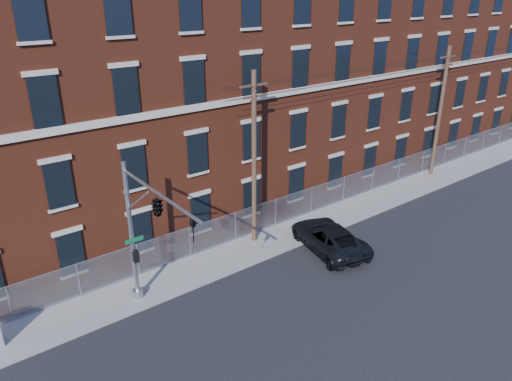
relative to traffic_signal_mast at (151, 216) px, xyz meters
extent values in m
plane|color=black|center=(6.00, -2.18, -5.39)|extent=(140.00, 140.00, 0.00)
cube|color=gray|center=(18.00, 2.82, -5.33)|extent=(65.00, 3.00, 0.12)
cube|color=maroon|center=(18.00, 11.82, 2.61)|extent=(55.00, 14.00, 16.00)
cube|color=#AAA08D|center=(18.00, 4.74, 2.91)|extent=(55.00, 0.18, 0.35)
cube|color=black|center=(-2.17, 4.76, -3.19)|extent=(1.20, 0.10, 2.20)
cube|color=black|center=(-2.17, 4.76, 0.41)|extent=(1.20, 0.10, 2.20)
cube|color=black|center=(-2.17, 4.76, 4.21)|extent=(1.20, 0.10, 2.20)
cube|color=black|center=(-2.17, 4.76, 7.81)|extent=(1.20, 0.10, 2.20)
cube|color=black|center=(1.50, 4.76, -3.19)|extent=(1.20, 0.10, 2.20)
cube|color=black|center=(1.50, 4.76, 0.41)|extent=(1.20, 0.10, 2.20)
cube|color=black|center=(1.50, 4.76, 4.21)|extent=(1.20, 0.10, 2.20)
cube|color=black|center=(1.50, 4.76, 7.81)|extent=(1.20, 0.10, 2.20)
cube|color=black|center=(5.17, 4.76, -3.19)|extent=(1.20, 0.10, 2.20)
cube|color=black|center=(5.17, 4.76, 0.41)|extent=(1.20, 0.10, 2.20)
cube|color=black|center=(5.17, 4.76, 4.21)|extent=(1.20, 0.10, 2.20)
cube|color=black|center=(5.17, 4.76, 7.81)|extent=(1.20, 0.10, 2.20)
cube|color=black|center=(8.83, 4.76, -3.19)|extent=(1.20, 0.10, 2.20)
cube|color=black|center=(8.83, 4.76, 0.41)|extent=(1.20, 0.10, 2.20)
cube|color=black|center=(8.83, 4.76, 4.21)|extent=(1.20, 0.10, 2.20)
cube|color=black|center=(8.83, 4.76, 7.81)|extent=(1.20, 0.10, 2.20)
cube|color=black|center=(12.50, 4.76, -3.19)|extent=(1.20, 0.10, 2.20)
cube|color=black|center=(12.50, 4.76, 0.41)|extent=(1.20, 0.10, 2.20)
cube|color=black|center=(12.50, 4.76, 4.21)|extent=(1.20, 0.10, 2.20)
cube|color=black|center=(12.50, 4.76, 7.81)|extent=(1.20, 0.10, 2.20)
cube|color=black|center=(16.17, 4.76, -3.19)|extent=(1.20, 0.10, 2.20)
cube|color=black|center=(16.17, 4.76, 0.41)|extent=(1.20, 0.10, 2.20)
cube|color=black|center=(16.17, 4.76, 4.21)|extent=(1.20, 0.10, 2.20)
cube|color=black|center=(16.17, 4.76, 7.81)|extent=(1.20, 0.10, 2.20)
cube|color=black|center=(19.83, 4.76, -3.19)|extent=(1.20, 0.10, 2.20)
cube|color=black|center=(19.83, 4.76, 0.41)|extent=(1.20, 0.10, 2.20)
cube|color=black|center=(19.83, 4.76, 4.21)|extent=(1.20, 0.10, 2.20)
cube|color=black|center=(19.83, 4.76, 7.81)|extent=(1.20, 0.10, 2.20)
cube|color=black|center=(23.50, 4.76, -3.19)|extent=(1.20, 0.10, 2.20)
cube|color=black|center=(23.50, 4.76, 0.41)|extent=(1.20, 0.10, 2.20)
cube|color=black|center=(23.50, 4.76, 4.21)|extent=(1.20, 0.10, 2.20)
cube|color=black|center=(23.50, 4.76, 7.81)|extent=(1.20, 0.10, 2.20)
cube|color=black|center=(27.17, 4.76, -3.19)|extent=(1.20, 0.10, 2.20)
cube|color=black|center=(27.17, 4.76, 0.41)|extent=(1.20, 0.10, 2.20)
cube|color=black|center=(27.17, 4.76, 4.21)|extent=(1.20, 0.10, 2.20)
cube|color=black|center=(30.83, 4.76, -3.19)|extent=(1.20, 0.10, 2.20)
cube|color=black|center=(30.83, 4.76, 0.41)|extent=(1.20, 0.10, 2.20)
cube|color=black|center=(30.83, 4.76, 4.21)|extent=(1.20, 0.10, 2.20)
cube|color=black|center=(34.50, 4.76, -3.19)|extent=(1.20, 0.10, 2.20)
cube|color=black|center=(34.50, 4.76, 0.41)|extent=(1.20, 0.10, 2.20)
cube|color=black|center=(34.50, 4.76, 4.21)|extent=(1.20, 0.10, 2.20)
cube|color=black|center=(38.17, 4.76, -3.19)|extent=(1.20, 0.10, 2.20)
cube|color=black|center=(38.17, 4.76, 0.41)|extent=(1.20, 0.10, 2.20)
cube|color=black|center=(38.17, 4.76, 4.21)|extent=(1.20, 0.10, 2.20)
cube|color=#A5A8AD|center=(18.00, 4.12, -4.37)|extent=(59.00, 0.02, 1.80)
cylinder|color=#9EA0A5|center=(18.00, 4.12, -3.47)|extent=(59.00, 0.04, 0.04)
cylinder|color=#9EA0A5|center=(-5.29, 4.12, -4.37)|extent=(0.06, 0.06, 1.85)
cylinder|color=#9EA0A5|center=(-2.18, 4.12, -4.37)|extent=(0.06, 0.06, 1.85)
cylinder|color=#9EA0A5|center=(0.92, 4.12, -4.37)|extent=(0.06, 0.06, 1.85)
cylinder|color=#9EA0A5|center=(4.03, 4.12, -4.37)|extent=(0.06, 0.06, 1.85)
cylinder|color=#9EA0A5|center=(7.13, 4.12, -4.37)|extent=(0.06, 0.06, 1.85)
cylinder|color=#9EA0A5|center=(10.24, 4.12, -4.37)|extent=(0.06, 0.06, 1.85)
cylinder|color=#9EA0A5|center=(13.34, 4.12, -4.37)|extent=(0.06, 0.06, 1.85)
cylinder|color=#9EA0A5|center=(16.45, 4.12, -4.37)|extent=(0.06, 0.06, 1.85)
cylinder|color=#9EA0A5|center=(19.55, 4.12, -4.37)|extent=(0.06, 0.06, 1.85)
cylinder|color=#9EA0A5|center=(22.66, 4.12, -4.37)|extent=(0.06, 0.06, 1.85)
cylinder|color=#9EA0A5|center=(25.76, 4.12, -4.37)|extent=(0.06, 0.06, 1.85)
cylinder|color=#9EA0A5|center=(28.87, 4.12, -4.37)|extent=(0.06, 0.06, 1.85)
cylinder|color=#9EA0A5|center=(31.97, 4.12, -4.37)|extent=(0.06, 0.06, 1.85)
cylinder|color=#9EA0A5|center=(35.08, 4.12, -4.37)|extent=(0.06, 0.06, 1.85)
cylinder|color=#9EA0A5|center=(38.18, 4.12, -4.37)|extent=(0.06, 0.06, 1.85)
cylinder|color=#9EA0A5|center=(0.00, 2.32, -1.77)|extent=(0.22, 0.22, 7.00)
cylinder|color=#9EA0A5|center=(0.00, 2.32, -5.07)|extent=(0.50, 0.50, 0.40)
cylinder|color=#9EA0A5|center=(0.00, -0.93, 1.33)|extent=(0.14, 6.50, 0.14)
cylinder|color=#9EA0A5|center=(0.00, 1.12, 0.33)|extent=(0.08, 2.18, 1.56)
cube|color=#0C592D|center=(0.05, 2.17, -2.07)|extent=(0.90, 0.03, 0.22)
cube|color=black|center=(0.00, 2.07, -2.87)|extent=(0.25, 0.25, 0.60)
imported|color=black|center=(0.00, -3.48, 0.78)|extent=(0.16, 0.20, 1.00)
imported|color=black|center=(0.00, -0.68, 0.78)|extent=(0.53, 2.48, 1.00)
cylinder|color=#493324|center=(8.00, 3.42, -0.27)|extent=(0.28, 0.28, 10.00)
cube|color=#493324|center=(8.00, 3.42, 3.93)|extent=(1.80, 0.12, 0.12)
cube|color=#493324|center=(8.00, 3.42, 3.33)|extent=(1.40, 0.12, 0.12)
cylinder|color=#493324|center=(26.00, 3.42, -0.27)|extent=(0.28, 0.28, 10.00)
cube|color=#493324|center=(26.00, 3.42, 3.93)|extent=(1.80, 0.12, 0.12)
cube|color=#493324|center=(26.00, 3.42, 3.33)|extent=(1.40, 0.12, 0.12)
cylinder|color=black|center=(26.00, 3.12, 3.93)|extent=(40.00, 0.02, 0.02)
cylinder|color=black|center=(26.00, 3.72, 3.93)|extent=(40.00, 0.02, 0.02)
cylinder|color=black|center=(26.00, 3.42, 3.33)|extent=(40.00, 0.02, 0.02)
imported|color=black|center=(10.85, 0.06, -4.61)|extent=(3.71, 6.00, 1.55)
camera|label=1|loc=(-7.53, -16.83, 8.78)|focal=33.98mm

